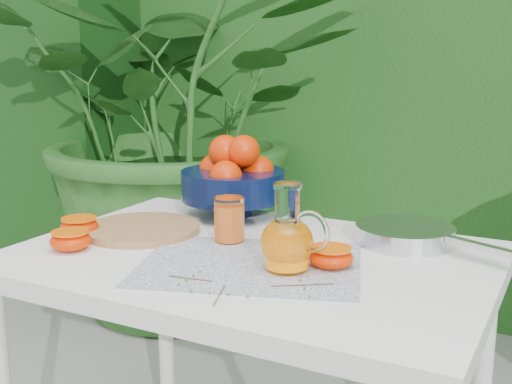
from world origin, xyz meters
The scene contains 11 objects.
hedge_backdrop centered at (0.06, 2.06, 1.19)m, with size 8.00×1.65×2.50m.
potted_plant_left centered at (-1.11, 1.27, 0.91)m, with size 1.82×1.82×1.82m, color #23561D.
white_table centered at (-0.13, 0.03, 0.67)m, with size 1.00×0.70×0.75m.
placemat centered at (-0.09, -0.04, 0.75)m, with size 0.44×0.34×0.00m, color #0D184D.
cutting_board centered at (-0.43, 0.05, 0.76)m, with size 0.27×0.27×0.02m, color #997445.
fruit_bowl centered at (-0.33, 0.30, 0.85)m, with size 0.33×0.33×0.21m.
juice_pitcher centered at (-0.01, -0.04, 0.81)m, with size 0.16×0.12×0.17m.
juice_tumbler centered at (-0.21, 0.08, 0.80)m, with size 0.09×0.09×0.10m.
saute_pan centered at (0.14, 0.26, 0.77)m, with size 0.40×0.29×0.04m.
orange_halves centered at (-0.33, -0.05, 0.77)m, with size 0.72×0.27×0.04m.
thyme_sprigs centered at (-0.05, -0.17, 0.76)m, with size 0.29×0.21×0.01m.
Camera 1 is at (0.49, -1.13, 1.17)m, focal length 45.00 mm.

